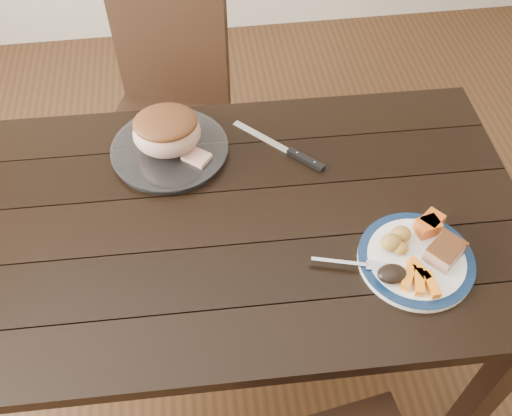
{
  "coord_description": "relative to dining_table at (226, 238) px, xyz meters",
  "views": [
    {
      "loc": [
        -0.04,
        -0.93,
        1.92
      ],
      "look_at": [
        0.08,
        -0.02,
        0.8
      ],
      "focal_mm": 40.0,
      "sensor_mm": 36.0,
      "label": 1
    }
  ],
  "objects": [
    {
      "name": "chair_far",
      "position": [
        -0.15,
        0.73,
        -0.13
      ],
      "size": [
        0.54,
        0.54,
        0.93
      ],
      "rotation": [
        0.0,
        0.0,
        2.8
      ],
      "color": "black",
      "rests_on": "ground"
    },
    {
      "name": "fork",
      "position": [
        0.29,
        -0.2,
        0.11
      ],
      "size": [
        0.18,
        0.06,
        0.0
      ],
      "rotation": [
        0.0,
        0.0,
        -0.27
      ],
      "color": "silver",
      "rests_on": "dinner_plate"
    },
    {
      "name": "dining_table",
      "position": [
        0.0,
        0.0,
        0.0
      ],
      "size": [
        1.62,
        0.94,
        0.75
      ],
      "rotation": [
        0.0,
        0.0,
        -0.02
      ],
      "color": "black",
      "rests_on": "ground"
    },
    {
      "name": "ground",
      "position": [
        0.0,
        0.0,
        -0.66
      ],
      "size": [
        4.0,
        4.0,
        0.0
      ],
      "primitive_type": "plane",
      "color": "#472B16",
      "rests_on": "ground"
    },
    {
      "name": "pork_slice",
      "position": [
        0.52,
        -0.21,
        0.13
      ],
      "size": [
        0.11,
        0.11,
        0.04
      ],
      "primitive_type": "cube",
      "rotation": [
        0.0,
        0.0,
        0.68
      ],
      "color": "tan",
      "rests_on": "dinner_plate"
    },
    {
      "name": "roasted_potatoes",
      "position": [
        0.41,
        -0.16,
        0.13
      ],
      "size": [
        0.08,
        0.08,
        0.04
      ],
      "color": "gold",
      "rests_on": "dinner_plate"
    },
    {
      "name": "cut_slice",
      "position": [
        -0.06,
        0.2,
        0.12
      ],
      "size": [
        0.09,
        0.09,
        0.02
      ],
      "primitive_type": "cube",
      "rotation": [
        0.0,
        0.0,
        -0.67
      ],
      "color": "tan",
      "rests_on": "serving_platter"
    },
    {
      "name": "carrot_batons",
      "position": [
        0.43,
        -0.27,
        0.12
      ],
      "size": [
        0.09,
        0.11,
        0.02
      ],
      "color": "orange",
      "rests_on": "dinner_plate"
    },
    {
      "name": "carving_knife",
      "position": [
        0.22,
        0.2,
        0.1
      ],
      "size": [
        0.24,
        0.24,
        0.01
      ],
      "rotation": [
        0.0,
        0.0,
        -0.8
      ],
      "color": "silver",
      "rests_on": "dining_table"
    },
    {
      "name": "dinner_plate",
      "position": [
        0.45,
        -0.2,
        0.1
      ],
      "size": [
        0.29,
        0.29,
        0.02
      ],
      "primitive_type": "cylinder",
      "color": "white",
      "rests_on": "dining_table"
    },
    {
      "name": "roast_joint",
      "position": [
        -0.13,
        0.26,
        0.17
      ],
      "size": [
        0.19,
        0.16,
        0.12
      ],
      "primitive_type": "ellipsoid",
      "color": "tan",
      "rests_on": "serving_platter"
    },
    {
      "name": "serving_platter",
      "position": [
        -0.13,
        0.26,
        0.1
      ],
      "size": [
        0.33,
        0.33,
        0.02
      ],
      "primitive_type": "cylinder",
      "color": "white",
      "rests_on": "dining_table"
    },
    {
      "name": "plate_rim",
      "position": [
        0.45,
        -0.2,
        0.11
      ],
      "size": [
        0.29,
        0.29,
        0.02
      ],
      "primitive_type": "torus",
      "color": "#0C1F40",
      "rests_on": "dinner_plate"
    },
    {
      "name": "dark_mushroom",
      "position": [
        0.37,
        -0.25,
        0.13
      ],
      "size": [
        0.07,
        0.05,
        0.03
      ],
      "primitive_type": "ellipsoid",
      "color": "black",
      "rests_on": "dinner_plate"
    },
    {
      "name": "pumpkin_wedges",
      "position": [
        0.51,
        -0.12,
        0.13
      ],
      "size": [
        0.08,
        0.08,
        0.04
      ],
      "color": "orange",
      "rests_on": "dinner_plate"
    }
  ]
}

